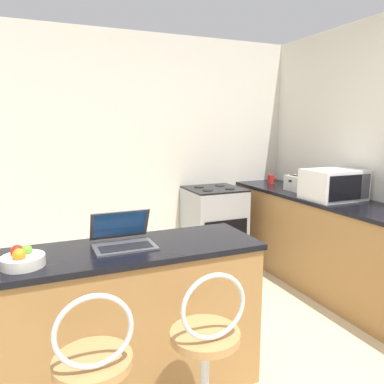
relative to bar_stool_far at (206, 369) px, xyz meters
name	(u,v)px	position (x,y,z in m)	size (l,w,h in m)	color
wall_back	(129,155)	(0.27, 2.60, 0.85)	(12.00, 0.06, 2.60)	silver
breakfast_bar	(125,322)	(-0.26, 0.58, 0.01)	(1.62, 0.54, 0.92)	#9E703D
counter_right	(345,251)	(1.92, 1.04, 0.01)	(0.62, 3.08, 0.92)	#9E703D
bar_stool_far	(206,369)	(0.00, 0.00, 0.00)	(0.40, 0.40, 0.98)	silver
laptop	(123,237)	(-0.25, 0.63, 0.52)	(0.35, 0.28, 0.20)	#47474C
microwave	(334,185)	(1.91, 1.22, 0.61)	(0.53, 0.40, 0.29)	white
toaster	(299,183)	(1.92, 1.74, 0.55)	(0.25, 0.25, 0.17)	silver
stove_range	(214,228)	(1.15, 2.25, 0.01)	(0.60, 0.60, 0.93)	#9EA3A8
fruit_bowl	(22,259)	(-0.79, 0.49, 0.51)	(0.21, 0.21, 0.11)	silver
mug_red	(271,179)	(1.94, 2.29, 0.52)	(0.10, 0.08, 0.10)	red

